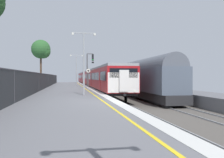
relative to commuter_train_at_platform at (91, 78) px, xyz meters
name	(u,v)px	position (x,y,z in m)	size (l,w,h in m)	color
ground	(151,111)	(0.54, -35.73, -1.88)	(17.40, 110.00, 1.21)	slate
commuter_train_at_platform	(91,78)	(0.00, 0.00, 0.00)	(2.83, 61.20, 3.81)	maroon
freight_train_adjacent_track	(112,77)	(4.00, -1.93, 0.16)	(2.60, 60.92, 4.45)	#232326
signal_gantry	(89,66)	(-1.48, -12.89, 1.89)	(1.10, 0.24, 5.06)	#47474C
speed_limit_sign	(88,75)	(-1.85, -16.29, 0.42)	(0.59, 0.08, 2.64)	#59595B
platform_lamp_mid	(84,57)	(-3.29, -30.01, 1.83)	(2.00, 0.20, 5.20)	#93999E
platform_lamp_far	(76,67)	(-3.29, -10.76, 1.76)	(2.00, 0.20, 5.06)	#93999E
platform_back_fence	(14,86)	(-7.55, -35.73, -0.27)	(0.07, 99.00, 1.91)	#282B2D
background_tree_centre	(42,50)	(-9.49, -2.86, 5.22)	(3.54, 3.51, 8.41)	#473323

